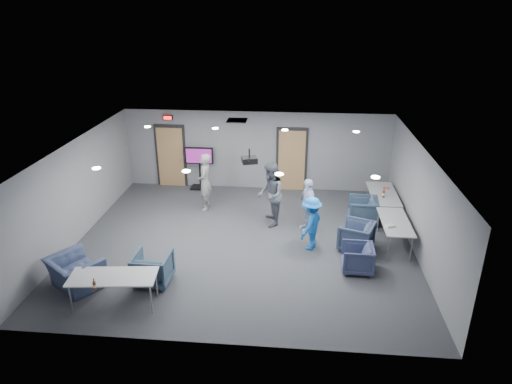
# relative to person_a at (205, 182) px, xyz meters

# --- Properties ---
(floor) EXTENTS (9.00, 9.00, 0.00)m
(floor) POSITION_rel_person_a_xyz_m (1.44, -2.08, -0.90)
(floor) COLOR #323538
(floor) RESTS_ON ground
(ceiling) EXTENTS (9.00, 9.00, 0.00)m
(ceiling) POSITION_rel_person_a_xyz_m (1.44, -2.08, 1.80)
(ceiling) COLOR white
(ceiling) RESTS_ON wall_back
(wall_back) EXTENTS (9.00, 0.02, 2.70)m
(wall_back) POSITION_rel_person_a_xyz_m (1.44, 1.92, 0.45)
(wall_back) COLOR gray
(wall_back) RESTS_ON floor
(wall_front) EXTENTS (9.00, 0.02, 2.70)m
(wall_front) POSITION_rel_person_a_xyz_m (1.44, -6.08, 0.45)
(wall_front) COLOR gray
(wall_front) RESTS_ON floor
(wall_left) EXTENTS (0.02, 8.00, 2.70)m
(wall_left) POSITION_rel_person_a_xyz_m (-3.06, -2.08, 0.45)
(wall_left) COLOR gray
(wall_left) RESTS_ON floor
(wall_right) EXTENTS (0.02, 8.00, 2.70)m
(wall_right) POSITION_rel_person_a_xyz_m (5.94, -2.08, 0.45)
(wall_right) COLOR gray
(wall_right) RESTS_ON floor
(door_left) EXTENTS (1.06, 0.17, 2.24)m
(door_left) POSITION_rel_person_a_xyz_m (-1.56, 1.87, 0.17)
(door_left) COLOR black
(door_left) RESTS_ON wall_back
(door_right) EXTENTS (1.06, 0.17, 2.24)m
(door_right) POSITION_rel_person_a_xyz_m (2.64, 1.87, 0.17)
(door_right) COLOR black
(door_right) RESTS_ON wall_back
(exit_sign) EXTENTS (0.32, 0.08, 0.16)m
(exit_sign) POSITION_rel_person_a_xyz_m (-1.56, 1.85, 1.55)
(exit_sign) COLOR black
(exit_sign) RESTS_ON wall_back
(hvac_diffuser) EXTENTS (0.60, 0.60, 0.03)m
(hvac_diffuser) POSITION_rel_person_a_xyz_m (0.94, 0.72, 1.79)
(hvac_diffuser) COLOR black
(hvac_diffuser) RESTS_ON ceiling
(downlights) EXTENTS (6.18, 3.78, 0.02)m
(downlights) POSITION_rel_person_a_xyz_m (1.44, -2.08, 1.79)
(downlights) COLOR white
(downlights) RESTS_ON ceiling
(person_a) EXTENTS (0.46, 0.68, 1.80)m
(person_a) POSITION_rel_person_a_xyz_m (0.00, 0.00, 0.00)
(person_a) COLOR gray
(person_a) RESTS_ON floor
(person_b) EXTENTS (0.84, 1.01, 1.89)m
(person_b) POSITION_rel_person_a_xyz_m (2.09, -0.91, 0.05)
(person_b) COLOR #555C66
(person_b) RESTS_ON floor
(person_c) EXTENTS (0.68, 0.99, 1.57)m
(person_c) POSITION_rel_person_a_xyz_m (3.15, -1.18, -0.12)
(person_c) COLOR silver
(person_c) RESTS_ON floor
(person_d) EXTENTS (0.90, 1.08, 1.46)m
(person_d) POSITION_rel_person_a_xyz_m (3.23, -2.23, -0.17)
(person_d) COLOR blue
(person_d) RESTS_ON floor
(chair_right_a) EXTENTS (0.90, 0.88, 0.77)m
(chair_right_a) POSITION_rel_person_a_xyz_m (4.79, -0.54, -0.51)
(chair_right_a) COLOR #384B61
(chair_right_a) RESTS_ON floor
(chair_right_b) EXTENTS (1.08, 1.06, 0.77)m
(chair_right_b) POSITION_rel_person_a_xyz_m (4.42, -2.16, -0.52)
(chair_right_b) COLOR #384561
(chair_right_b) RESTS_ON floor
(chair_right_c) EXTENTS (0.77, 0.75, 0.68)m
(chair_right_c) POSITION_rel_person_a_xyz_m (4.34, -3.22, -0.56)
(chair_right_c) COLOR #384162
(chair_right_c) RESTS_ON floor
(chair_front_a) EXTENTS (0.84, 0.86, 0.76)m
(chair_front_a) POSITION_rel_person_a_xyz_m (-0.42, -4.17, -0.52)
(chair_front_a) COLOR #394E62
(chair_front_a) RESTS_ON floor
(chair_front_b) EXTENTS (1.49, 1.46, 0.73)m
(chair_front_b) POSITION_rel_person_a_xyz_m (-2.12, -4.48, -0.53)
(chair_front_b) COLOR #3E4B6B
(chair_front_b) RESTS_ON floor
(table_right_a) EXTENTS (0.80, 1.91, 0.73)m
(table_right_a) POSITION_rel_person_a_xyz_m (5.44, -0.00, -0.21)
(table_right_a) COLOR #ABADAF
(table_right_a) RESTS_ON floor
(table_right_b) EXTENTS (0.72, 1.73, 0.73)m
(table_right_b) POSITION_rel_person_a_xyz_m (5.44, -1.90, -0.22)
(table_right_b) COLOR #ABADAF
(table_right_b) RESTS_ON floor
(table_front_left) EXTENTS (1.89, 0.95, 0.73)m
(table_front_left) POSITION_rel_person_a_xyz_m (-0.97, -5.08, -0.21)
(table_front_left) COLOR #ABADAF
(table_front_left) RESTS_ON floor
(bottle_front) EXTENTS (0.07, 0.07, 0.26)m
(bottle_front) POSITION_rel_person_a_xyz_m (-1.13, -5.59, -0.07)
(bottle_front) COLOR #5C2C0F
(bottle_front) RESTS_ON table_front_left
(bottle_right) EXTENTS (0.07, 0.07, 0.28)m
(bottle_right) POSITION_rel_person_a_xyz_m (5.38, -0.31, -0.06)
(bottle_right) COLOR #5C2C0F
(bottle_right) RESTS_ON table_right_a
(snack_box) EXTENTS (0.19, 0.16, 0.04)m
(snack_box) POSITION_rel_person_a_xyz_m (5.58, 0.38, -0.15)
(snack_box) COLOR #DD3C37
(snack_box) RESTS_ON table_right_a
(wrapper) EXTENTS (0.28, 0.24, 0.05)m
(wrapper) POSITION_rel_person_a_xyz_m (5.24, -2.22, -0.14)
(wrapper) COLOR silver
(wrapper) RESTS_ON table_right_b
(tv_stand) EXTENTS (0.97, 0.46, 1.49)m
(tv_stand) POSITION_rel_person_a_xyz_m (-0.52, 1.66, -0.06)
(tv_stand) COLOR black
(tv_stand) RESTS_ON floor
(projector) EXTENTS (0.45, 0.41, 0.36)m
(projector) POSITION_rel_person_a_xyz_m (1.62, -2.18, 1.50)
(projector) COLOR black
(projector) RESTS_ON ceiling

